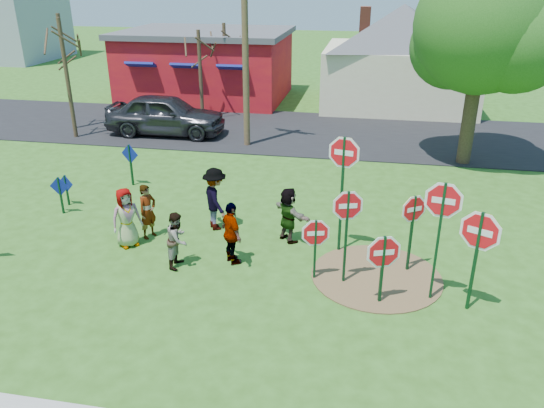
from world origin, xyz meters
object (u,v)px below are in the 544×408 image
(stop_sign_a, at_px, (315,237))
(stop_sign_b, at_px, (343,165))
(person_a, at_px, (126,218))
(utility_pole, at_px, (245,37))
(suv, at_px, (166,114))
(stop_sign_d, at_px, (413,215))
(stop_sign_c, at_px, (441,215))
(leafy_tree, at_px, (486,33))
(person_b, at_px, (148,211))

(stop_sign_a, distance_m, stop_sign_b, 2.08)
(stop_sign_a, distance_m, person_a, 5.25)
(utility_pole, bearing_deg, suv, 166.77)
(stop_sign_d, bearing_deg, suv, 101.44)
(stop_sign_c, distance_m, leafy_tree, 10.64)
(utility_pole, bearing_deg, leafy_tree, -4.65)
(stop_sign_c, distance_m, utility_pole, 12.94)
(stop_sign_a, height_order, suv, suv)
(stop_sign_d, xyz_separation_m, leafy_tree, (2.68, 8.84, 3.37))
(stop_sign_a, distance_m, person_b, 5.03)
(person_a, distance_m, leafy_tree, 14.04)
(utility_pole, height_order, leafy_tree, utility_pole)
(person_a, height_order, person_b, person_a)
(person_a, bearing_deg, stop_sign_b, -38.50)
(stop_sign_c, relative_size, suv, 0.56)
(person_b, relative_size, suv, 0.29)
(stop_sign_a, height_order, leafy_tree, leafy_tree)
(person_a, height_order, leafy_tree, leafy_tree)
(stop_sign_a, height_order, stop_sign_b, stop_sign_b)
(suv, bearing_deg, utility_pole, -103.97)
(stop_sign_b, distance_m, person_a, 5.95)
(stop_sign_b, xyz_separation_m, stop_sign_d, (1.76, -0.75, -0.89))
(stop_sign_c, distance_m, stop_sign_d, 1.41)
(person_b, height_order, utility_pole, utility_pole)
(stop_sign_d, distance_m, person_a, 7.48)
(stop_sign_a, bearing_deg, stop_sign_d, 4.15)
(suv, distance_m, leafy_tree, 13.70)
(stop_sign_b, xyz_separation_m, suv, (-8.57, 9.76, -1.47))
(stop_sign_c, xyz_separation_m, person_b, (-7.55, 1.78, -1.33))
(stop_sign_b, distance_m, stop_sign_c, 2.97)
(stop_sign_b, bearing_deg, stop_sign_d, -9.31)
(stop_sign_a, xyz_separation_m, person_b, (-4.82, 1.39, -0.34))
(stop_sign_d, relative_size, suv, 0.40)
(stop_sign_a, relative_size, leafy_tree, 0.22)
(stop_sign_a, xyz_separation_m, suv, (-8.07, 11.32, -0.17))
(stop_sign_a, height_order, person_a, stop_sign_a)
(stop_sign_d, height_order, leafy_tree, leafy_tree)
(stop_sign_b, height_order, stop_sign_d, stop_sign_b)
(person_b, bearing_deg, suv, 42.81)
(person_a, distance_m, suv, 10.91)
(stop_sign_a, distance_m, utility_pole, 11.64)
(stop_sign_d, relative_size, utility_pole, 0.25)
(leafy_tree, bearing_deg, suv, 172.66)
(person_b, bearing_deg, utility_pole, 19.83)
(utility_pole, bearing_deg, stop_sign_d, -56.55)
(stop_sign_b, relative_size, stop_sign_d, 1.54)
(stop_sign_a, distance_m, suv, 13.90)
(stop_sign_c, bearing_deg, person_b, 178.41)
(person_b, bearing_deg, stop_sign_b, -63.57)
(stop_sign_b, height_order, stop_sign_c, stop_sign_b)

